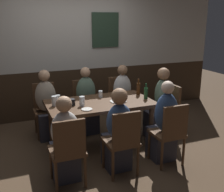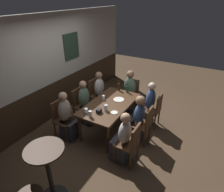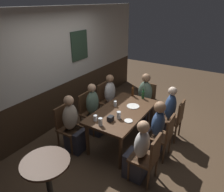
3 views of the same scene
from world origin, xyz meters
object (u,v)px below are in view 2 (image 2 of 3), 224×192
(chair_left_far, at_px, (62,117))
(plate_white_large, at_px, (119,100))
(person_mid_near, at_px, (137,122))
(plate_white_small, at_px, (114,113))
(chair_left_near, at_px, (130,142))
(person_mid_far, at_px, (86,106))
(beer_bottle_green, at_px, (128,89))
(person_left_near, at_px, (122,141))
(chair_right_near, at_px, (154,108))
(person_left_far, at_px, (67,119))
(person_right_near, at_px, (148,107))
(chair_mid_far, at_px, (81,103))
(pint_glass_amber, at_px, (86,111))
(beer_bottle_brown, at_px, (119,87))
(side_bar_table, at_px, (49,171))
(beer_glass_half, at_px, (103,98))
(person_head_east, at_px, (129,95))
(highball_clear, at_px, (90,114))
(dining_table, at_px, (110,107))
(chair_mid_near, at_px, (144,123))
(chair_head_east, at_px, (131,92))
(person_right_far, at_px, (101,95))
(pint_glass_stout, at_px, (106,108))
(condiment_caddy, at_px, (99,111))

(chair_left_far, xyz_separation_m, plate_white_large, (0.95, -0.95, 0.25))
(person_mid_near, height_order, plate_white_small, person_mid_near)
(chair_left_near, xyz_separation_m, person_mid_far, (0.69, 1.54, -0.02))
(person_mid_far, height_order, beer_bottle_green, person_mid_far)
(person_left_near, bearing_deg, chair_left_far, 90.00)
(chair_right_near, height_order, plate_white_small, chair_right_near)
(person_left_far, distance_m, person_right_near, 1.95)
(chair_mid_far, xyz_separation_m, pint_glass_amber, (-0.58, -0.62, 0.29))
(chair_left_far, bearing_deg, chair_left_near, -90.00)
(chair_left_near, height_order, person_left_far, person_left_far)
(beer_bottle_brown, relative_size, side_bar_table, 0.25)
(beer_glass_half, bearing_deg, person_head_east, -13.21)
(person_left_far, xyz_separation_m, highball_clear, (0.03, -0.63, 0.32))
(dining_table, height_order, chair_mid_far, chair_mid_far)
(highball_clear, bearing_deg, chair_mid_far, 49.83)
(chair_mid_near, relative_size, chair_left_near, 1.00)
(person_left_far, relative_size, person_right_near, 0.99)
(chair_mid_near, bearing_deg, chair_right_near, 0.00)
(chair_head_east, relative_size, person_mid_far, 0.77)
(beer_glass_half, relative_size, plate_white_large, 0.42)
(person_right_far, height_order, beer_bottle_green, person_right_far)
(beer_bottle_brown, bearing_deg, person_right_far, 92.47)
(person_left_near, relative_size, plate_white_large, 4.33)
(person_left_near, relative_size, pint_glass_stout, 7.98)
(person_left_far, bearing_deg, beer_glass_half, -30.72)
(person_left_near, height_order, person_head_east, person_head_east)
(chair_head_east, height_order, beer_bottle_brown, beer_bottle_brown)
(person_left_far, bearing_deg, condiment_caddy, -70.33)
(chair_head_east, distance_m, condiment_caddy, 1.67)
(chair_head_east, bearing_deg, beer_bottle_green, -167.75)
(person_right_far, relative_size, beer_bottle_brown, 4.33)
(person_right_near, xyz_separation_m, beer_bottle_green, (0.03, 0.58, 0.35))
(condiment_caddy, bearing_deg, chair_head_east, 0.16)
(chair_head_east, distance_m, beer_bottle_brown, 0.62)
(person_head_east, bearing_deg, dining_table, 180.00)
(chair_left_near, relative_size, person_right_near, 0.76)
(highball_clear, bearing_deg, beer_bottle_brown, 3.37)
(chair_left_far, height_order, beer_bottle_brown, beer_bottle_brown)
(pint_glass_stout, distance_m, condiment_caddy, 0.17)
(person_right_far, distance_m, pint_glass_amber, 1.39)
(person_mid_far, bearing_deg, beer_bottle_green, -47.81)
(beer_bottle_brown, bearing_deg, highball_clear, -176.63)
(chair_head_east, relative_size, beer_glass_half, 8.32)
(chair_left_near, distance_m, person_right_far, 2.07)
(person_right_far, relative_size, plate_white_large, 4.51)
(pint_glass_stout, height_order, beer_glass_half, pint_glass_stout)
(chair_left_near, height_order, pint_glass_amber, chair_left_near)
(person_head_east, bearing_deg, pint_glass_stout, -176.30)
(person_left_near, bearing_deg, chair_head_east, 19.91)
(chair_left_near, bearing_deg, condiment_caddy, 73.69)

